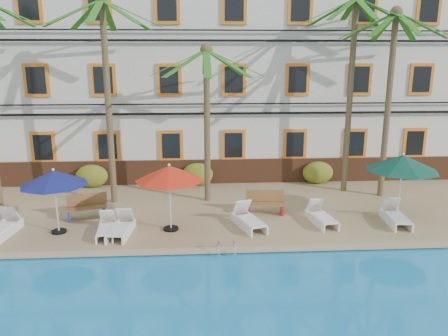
{
  "coord_description": "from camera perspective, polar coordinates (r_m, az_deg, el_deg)",
  "views": [
    {
      "loc": [
        -0.2,
        -13.7,
        6.19
      ],
      "look_at": [
        0.8,
        3.0,
        2.0
      ],
      "focal_mm": 35.0,
      "sensor_mm": 36.0,
      "label": 1
    }
  ],
  "objects": [
    {
      "name": "ground",
      "position": [
        15.04,
        -2.41,
        -10.26
      ],
      "size": [
        100.0,
        100.0,
        0.0
      ],
      "primitive_type": "plane",
      "color": "#384C23",
      "rests_on": "ground"
    },
    {
      "name": "pool_deck",
      "position": [
        19.66,
        -2.69,
        -3.93
      ],
      "size": [
        30.0,
        12.0,
        0.25
      ],
      "primitive_type": "cube",
      "color": "tan",
      "rests_on": "ground"
    },
    {
      "name": "pool_coping",
      "position": [
        14.1,
        -2.35,
        -10.73
      ],
      "size": [
        30.0,
        0.35,
        0.06
      ],
      "primitive_type": "cube",
      "color": "tan",
      "rests_on": "pool_deck"
    },
    {
      "name": "hotel_building",
      "position": [
        23.7,
        -3.02,
        12.06
      ],
      "size": [
        25.4,
        6.44,
        10.22
      ],
      "color": "silver",
      "rests_on": "pool_deck"
    },
    {
      "name": "palm_b",
      "position": [
        18.39,
        -15.13,
        11.9
      ],
      "size": [
        4.57,
        4.57,
        8.42
      ],
      "color": "brown",
      "rests_on": "pool_deck"
    },
    {
      "name": "palm_c",
      "position": [
        18.08,
        -2.26,
        8.89
      ],
      "size": [
        4.57,
        4.57,
        6.55
      ],
      "color": "brown",
      "rests_on": "pool_deck"
    },
    {
      "name": "palm_d",
      "position": [
        20.24,
        16.35,
        12.39
      ],
      "size": [
        4.57,
        4.57,
        8.68
      ],
      "color": "brown",
      "rests_on": "pool_deck"
    },
    {
      "name": "palm_e",
      "position": [
        19.96,
        20.92,
        10.97
      ],
      "size": [
        4.57,
        4.57,
        8.04
      ],
      "color": "brown",
      "rests_on": "pool_deck"
    },
    {
      "name": "shrub_left",
      "position": [
        21.61,
        -16.87,
        -1.01
      ],
      "size": [
        1.5,
        0.9,
        1.1
      ],
      "primitive_type": "ellipsoid",
      "color": "#26601B",
      "rests_on": "pool_deck"
    },
    {
      "name": "shrub_mid",
      "position": [
        21.01,
        -3.48,
        -0.84
      ],
      "size": [
        1.5,
        0.9,
        1.1
      ],
      "primitive_type": "ellipsoid",
      "color": "#26601B",
      "rests_on": "pool_deck"
    },
    {
      "name": "shrub_right",
      "position": [
        21.8,
        12.15,
        -0.58
      ],
      "size": [
        1.5,
        0.9,
        1.1
      ],
      "primitive_type": "ellipsoid",
      "color": "#26601B",
      "rests_on": "pool_deck"
    },
    {
      "name": "umbrella_blue",
      "position": [
        15.99,
        -21.34,
        -1.24
      ],
      "size": [
        2.33,
        2.33,
        2.33
      ],
      "color": "black",
      "rests_on": "pool_deck"
    },
    {
      "name": "umbrella_red",
      "position": [
        15.24,
        -7.16,
        -0.73
      ],
      "size": [
        2.43,
        2.43,
        2.44
      ],
      "color": "black",
      "rests_on": "pool_deck"
    },
    {
      "name": "umbrella_green",
      "position": [
        17.18,
        22.29,
        0.57
      ],
      "size": [
        2.63,
        2.63,
        2.63
      ],
      "color": "black",
      "rests_on": "pool_deck"
    },
    {
      "name": "lounger_a",
      "position": [
        17.01,
        -27.14,
        -6.95
      ],
      "size": [
        0.86,
        1.98,
        0.91
      ],
      "color": "white",
      "rests_on": "pool_deck"
    },
    {
      "name": "lounger_b",
      "position": [
        15.83,
        -15.09,
        -7.52
      ],
      "size": [
        0.74,
        1.68,
        0.77
      ],
      "color": "white",
      "rests_on": "pool_deck"
    },
    {
      "name": "lounger_c",
      "position": [
        15.66,
        -13.3,
        -7.56
      ],
      "size": [
        0.8,
        1.81,
        0.83
      ],
      "color": "white",
      "rests_on": "pool_deck"
    },
    {
      "name": "lounger_d",
      "position": [
        15.96,
        3.17,
        -6.71
      ],
      "size": [
        1.21,
        1.99,
        0.89
      ],
      "color": "white",
      "rests_on": "pool_deck"
    },
    {
      "name": "lounger_e",
      "position": [
        16.68,
        12.55,
        -6.16
      ],
      "size": [
        0.9,
        1.85,
        0.84
      ],
      "color": "white",
      "rests_on": "pool_deck"
    },
    {
      "name": "lounger_f",
      "position": [
        17.48,
        21.46,
        -5.84
      ],
      "size": [
        0.82,
        1.9,
        0.87
      ],
      "color": "white",
      "rests_on": "pool_deck"
    },
    {
      "name": "bench_left",
      "position": [
        17.59,
        -17.58,
        -4.75
      ],
      "size": [
        1.57,
        0.9,
        0.93
      ],
      "color": "olive",
      "rests_on": "pool_deck"
    },
    {
      "name": "bench_right",
      "position": [
        17.26,
        5.43,
        -4.48
      ],
      "size": [
        1.53,
        0.58,
        0.93
      ],
      "color": "olive",
      "rests_on": "pool_deck"
    },
    {
      "name": "pool_ladder",
      "position": [
        14.05,
        0.35,
        -10.95
      ],
      "size": [
        0.54,
        0.74,
        0.74
      ],
      "color": "silver",
      "rests_on": "ground"
    }
  ]
}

